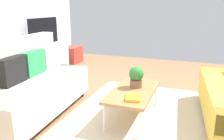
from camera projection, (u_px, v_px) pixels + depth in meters
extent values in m
plane|color=#936B47|center=(125.00, 115.00, 3.43)|extent=(7.68, 7.68, 0.00)
cube|color=beige|center=(145.00, 121.00, 3.23)|extent=(2.90, 2.20, 0.01)
cube|color=beige|center=(35.00, 94.00, 3.36)|extent=(1.94, 0.94, 0.44)
cube|color=beige|center=(12.00, 59.00, 3.31)|extent=(1.91, 0.31, 0.56)
cube|color=beige|center=(63.00, 71.00, 4.11)|extent=(0.25, 0.85, 0.22)
cylinder|color=black|center=(82.00, 93.00, 4.13)|extent=(0.05, 0.05, 0.10)
cylinder|color=black|center=(49.00, 89.00, 4.33)|extent=(0.05, 0.05, 0.10)
cube|color=white|center=(50.00, 57.00, 3.91)|extent=(0.41, 0.16, 0.36)
cube|color=#288C4C|center=(33.00, 63.00, 3.49)|extent=(0.41, 0.16, 0.36)
cube|color=black|center=(12.00, 71.00, 3.08)|extent=(0.41, 0.16, 0.36)
cylinder|color=black|center=(203.00, 95.00, 4.04)|extent=(0.05, 0.05, 0.10)
cube|color=#9E7042|center=(133.00, 92.00, 3.24)|extent=(1.10, 0.56, 0.04)
cylinder|color=silver|center=(104.00, 118.00, 2.92)|extent=(0.02, 0.02, 0.38)
cylinder|color=silver|center=(127.00, 92.00, 3.82)|extent=(0.02, 0.02, 0.38)
cylinder|color=silver|center=(140.00, 125.00, 2.77)|extent=(0.02, 0.02, 0.38)
cylinder|color=silver|center=(155.00, 95.00, 3.67)|extent=(0.02, 0.02, 0.38)
cube|color=silver|center=(45.00, 59.00, 5.53)|extent=(1.40, 0.44, 0.64)
cube|color=black|center=(45.00, 45.00, 5.44)|extent=(0.36, 0.20, 0.04)
cube|color=black|center=(44.00, 31.00, 5.35)|extent=(1.00, 0.05, 0.60)
cube|color=#B2382D|center=(72.00, 55.00, 6.52)|extent=(0.52, 0.40, 0.44)
cylinder|color=brown|center=(136.00, 83.00, 3.35)|extent=(0.17, 0.17, 0.11)
sphere|color=#2D7233|center=(136.00, 74.00, 3.31)|extent=(0.21, 0.21, 0.21)
cube|color=gold|center=(133.00, 97.00, 2.93)|extent=(0.27, 0.22, 0.04)
cylinder|color=#33B29E|center=(25.00, 47.00, 4.93)|extent=(0.11, 0.11, 0.12)
cylinder|color=red|center=(34.00, 43.00, 5.04)|extent=(0.04, 0.04, 0.24)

